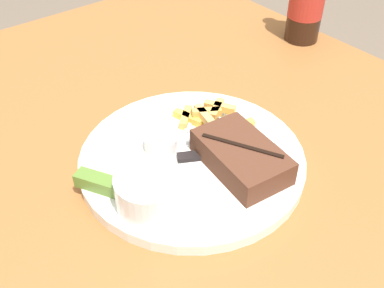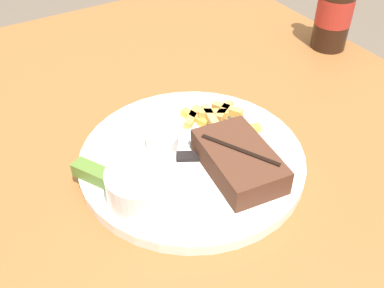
% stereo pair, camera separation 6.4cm
% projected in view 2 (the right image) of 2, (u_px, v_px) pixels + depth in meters
% --- Properties ---
extents(dining_table, '(1.22, 0.98, 0.74)m').
position_uv_depth(dining_table, '(192.00, 202.00, 0.72)').
color(dining_table, '#935B2D').
rests_on(dining_table, ground_plane).
extents(dinner_plate, '(0.33, 0.33, 0.02)m').
position_uv_depth(dinner_plate, '(192.00, 159.00, 0.66)').
color(dinner_plate, white).
rests_on(dinner_plate, dining_table).
extents(steak_portion, '(0.15, 0.10, 0.04)m').
position_uv_depth(steak_portion, '(239.00, 161.00, 0.62)').
color(steak_portion, '#512D1E').
rests_on(steak_portion, dinner_plate).
extents(fries_pile, '(0.10, 0.10, 0.02)m').
position_uv_depth(fries_pile, '(217.00, 119.00, 0.70)').
color(fries_pile, tan).
rests_on(fries_pile, dinner_plate).
extents(coleslaw_cup, '(0.09, 0.09, 0.05)m').
position_uv_depth(coleslaw_cup, '(140.00, 185.00, 0.57)').
color(coleslaw_cup, white).
rests_on(coleslaw_cup, dinner_plate).
extents(dipping_sauce_cup, '(0.05, 0.05, 0.02)m').
position_uv_depth(dipping_sauce_cup, '(162.00, 140.00, 0.66)').
color(dipping_sauce_cup, silver).
rests_on(dipping_sauce_cup, dinner_plate).
extents(pickle_spear, '(0.07, 0.05, 0.02)m').
position_uv_depth(pickle_spear, '(97.00, 175.00, 0.61)').
color(pickle_spear, '#567A2D').
rests_on(pickle_spear, dinner_plate).
extents(fork_utensil, '(0.12, 0.08, 0.00)m').
position_uv_depth(fork_utensil, '(194.00, 117.00, 0.72)').
color(fork_utensil, '#B7B7BC').
rests_on(fork_utensil, dinner_plate).
extents(knife_utensil, '(0.09, 0.15, 0.01)m').
position_uv_depth(knife_utensil, '(224.00, 155.00, 0.65)').
color(knife_utensil, '#B7B7BC').
rests_on(knife_utensil, dinner_plate).
extents(beer_bottle, '(0.07, 0.07, 0.23)m').
position_uv_depth(beer_bottle, '(335.00, 9.00, 0.89)').
color(beer_bottle, black).
rests_on(beer_bottle, dining_table).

